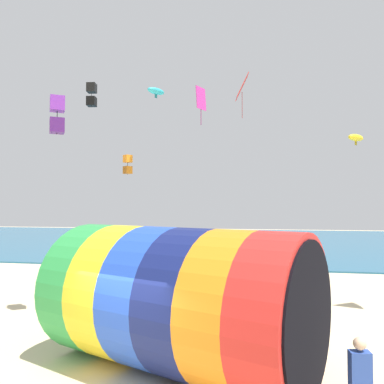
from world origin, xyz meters
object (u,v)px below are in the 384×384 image
kite_yellow_parafoil (356,138)px  kite_orange_box (128,164)px  giant_inflatable_tube (178,299)px  kite_magenta_diamond (201,99)px  kite_cyan_parafoil (156,91)px  kite_purple_box (57,115)px  kite_black_box (92,95)px  kite_red_diamond (242,87)px

kite_yellow_parafoil → kite_orange_box: bearing=-162.8°
giant_inflatable_tube → kite_magenta_diamond: size_ratio=4.32×
kite_yellow_parafoil → kite_magenta_diamond: kite_magenta_diamond is taller
kite_yellow_parafoil → kite_magenta_diamond: 11.83m
kite_cyan_parafoil → kite_purple_box: (-1.49, -7.67, -3.14)m
kite_black_box → giant_inflatable_tube: bearing=-58.0°
kite_black_box → kite_purple_box: 14.30m
kite_yellow_parafoil → kite_cyan_parafoil: (-11.53, -4.51, 2.17)m
kite_black_box → kite_magenta_diamond: bearing=-43.2°
giant_inflatable_tube → kite_red_diamond: size_ratio=2.55×
kite_orange_box → kite_red_diamond: 9.18m
kite_magenta_diamond → giant_inflatable_tube: bearing=-85.7°
kite_cyan_parafoil → kite_purple_box: size_ratio=0.84×
giant_inflatable_tube → kite_orange_box: (-5.44, 11.23, 4.67)m
kite_black_box → kite_yellow_parafoil: bearing=-1.5°
kite_orange_box → kite_cyan_parafoil: size_ratio=0.97×
kite_black_box → kite_cyan_parafoil: kite_black_box is taller
kite_yellow_parafoil → kite_magenta_diamond: bearing=-135.2°
giant_inflatable_tube → kite_yellow_parafoil: (7.86, 15.34, 6.52)m
kite_red_diamond → giant_inflatable_tube: bearing=-93.4°
kite_black_box → kite_cyan_parafoil: 8.11m
kite_magenta_diamond → kite_black_box: size_ratio=0.96×
kite_yellow_parafoil → kite_orange_box: kite_yellow_parafoil is taller
kite_magenta_diamond → kite_yellow_parafoil: bearing=44.8°
giant_inflatable_tube → kite_yellow_parafoil: bearing=62.9°
kite_yellow_parafoil → kite_magenta_diamond: size_ratio=0.79×
kite_magenta_diamond → kite_cyan_parafoil: size_ratio=1.43×
kite_purple_box → kite_red_diamond: 14.16m
kite_cyan_parafoil → kite_red_diamond: kite_red_diamond is taller
kite_purple_box → kite_red_diamond: kite_red_diamond is taller
kite_yellow_parafoil → kite_cyan_parafoil: 12.57m
kite_orange_box → kite_black_box: size_ratio=0.65×
kite_orange_box → kite_black_box: 8.50m
giant_inflatable_tube → kite_orange_box: size_ratio=6.37×
kite_red_diamond → kite_purple_box: bearing=-116.8°
kite_orange_box → kite_purple_box: kite_purple_box is taller
kite_black_box → kite_red_diamond: (10.77, -0.64, -0.28)m
giant_inflatable_tube → kite_orange_box: kite_orange_box is taller
kite_black_box → kite_purple_box: size_ratio=1.25×
kite_magenta_diamond → kite_cyan_parafoil: 5.21m
kite_magenta_diamond → kite_orange_box: (-4.91, 4.21, -2.33)m
kite_purple_box → giant_inflatable_tube: bearing=-31.5°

